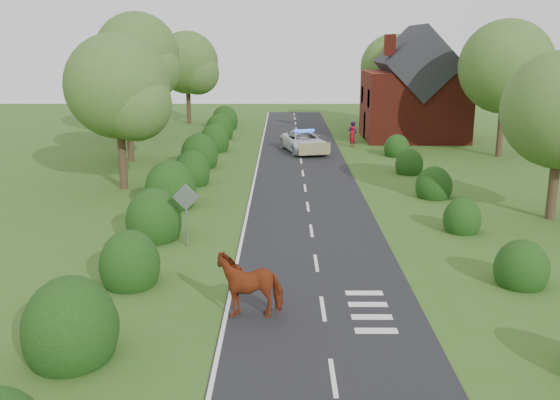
{
  "coord_description": "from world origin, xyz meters",
  "views": [
    {
      "loc": [
        -1.21,
        -21.48,
        7.87
      ],
      "look_at": [
        -1.34,
        4.29,
        1.3
      ],
      "focal_mm": 40.0,
      "sensor_mm": 36.0,
      "label": 1
    }
  ],
  "objects_px": {
    "police_van": "(304,142)",
    "pedestrian_red": "(352,137)",
    "road_sign": "(186,206)",
    "pedestrian_purple": "(353,132)",
    "cow": "(250,288)"
  },
  "relations": [
    {
      "from": "pedestrian_purple",
      "to": "road_sign",
      "type": "bearing_deg",
      "value": 109.98
    },
    {
      "from": "cow",
      "to": "road_sign",
      "type": "bearing_deg",
      "value": -162.71
    },
    {
      "from": "police_van",
      "to": "pedestrian_red",
      "type": "bearing_deg",
      "value": 17.51
    },
    {
      "from": "cow",
      "to": "police_van",
      "type": "bearing_deg",
      "value": 167.99
    },
    {
      "from": "road_sign",
      "to": "pedestrian_purple",
      "type": "relative_size",
      "value": 1.46
    },
    {
      "from": "pedestrian_red",
      "to": "pedestrian_purple",
      "type": "xyz_separation_m",
      "value": [
        0.24,
        1.93,
        0.07
      ]
    },
    {
      "from": "road_sign",
      "to": "police_van",
      "type": "relative_size",
      "value": 0.43
    },
    {
      "from": "road_sign",
      "to": "pedestrian_red",
      "type": "xyz_separation_m",
      "value": [
        9.07,
        23.89,
        -0.86
      ]
    },
    {
      "from": "pedestrian_red",
      "to": "road_sign",
      "type": "bearing_deg",
      "value": 27.43
    },
    {
      "from": "road_sign",
      "to": "pedestrian_red",
      "type": "bearing_deg",
      "value": 69.21
    },
    {
      "from": "cow",
      "to": "pedestrian_red",
      "type": "height_order",
      "value": "cow"
    },
    {
      "from": "pedestrian_red",
      "to": "pedestrian_purple",
      "type": "relative_size",
      "value": 0.92
    },
    {
      "from": "road_sign",
      "to": "cow",
      "type": "height_order",
      "value": "road_sign"
    },
    {
      "from": "road_sign",
      "to": "cow",
      "type": "bearing_deg",
      "value": -65.83
    },
    {
      "from": "cow",
      "to": "police_van",
      "type": "relative_size",
      "value": 0.38
    }
  ]
}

